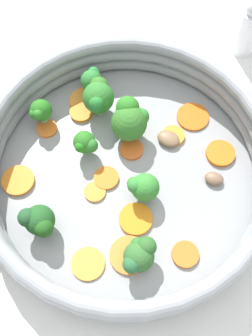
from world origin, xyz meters
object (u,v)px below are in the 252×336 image
Objects in this scene: carrot_slice_3 at (106,176)px; carrot_slice_13 at (85,101)px; broccoli_floret_0 at (139,255)px; broccoli_floret_5 at (98,97)px; broccoli_floret_4 at (85,143)px; broccoli_floret_6 at (40,111)px; skillet at (126,175)px; broccoli_floret_7 at (143,187)px; carrot_slice_5 at (95,192)px; broccoli_floret_2 at (39,221)px; carrot_slice_2 at (136,219)px; carrot_slice_12 at (173,136)px; broccoli_floret_1 at (130,120)px; carrot_slice_1 at (88,264)px; broccoli_floret_3 at (92,79)px; carrot_slice_6 at (193,117)px; carrot_slice_0 at (132,149)px; salt_shaker at (250,26)px; carrot_slice_11 at (47,129)px; carrot_slice_10 at (185,254)px; carrot_slice_4 at (220,153)px; mushroom_piece_0 at (169,139)px; mushroom_piece_1 at (214,179)px; carrot_slice_8 at (129,255)px.

carrot_slice_13 is (-0.01, -0.12, 0.00)m from carrot_slice_3.
broccoli_floret_0 is 0.82× the size of broccoli_floret_5.
broccoli_floret_6 is (0.04, -0.06, 0.00)m from broccoli_floret_4.
broccoli_floret_7 is at bearing 106.61° from skillet.
carrot_slice_5 is 0.13m from broccoli_floret_6.
broccoli_floret_6 is (-0.04, -0.15, -0.00)m from broccoli_floret_2.
carrot_slice_5 is 0.69× the size of broccoli_floret_4.
carrot_slice_2 is 0.78× the size of broccoli_floret_5.
broccoli_floret_1 is (0.06, -0.02, 0.03)m from carrot_slice_12.
carrot_slice_1 is 0.87× the size of broccoli_floret_2.
carrot_slice_2 is at bearing 88.87° from broccoli_floret_3.
broccoli_floret_7 is (-0.02, 0.14, -0.01)m from broccoli_floret_5.
carrot_slice_6 is 1.04× the size of broccoli_floret_7.
broccoli_floret_6 is (0.06, -0.22, 0.00)m from broccoli_floret_0.
salt_shaker is at bearing -151.26° from carrot_slice_0.
broccoli_floret_7 is (0.01, 0.09, -0.01)m from broccoli_floret_1.
carrot_slice_11 and carrot_slice_12 have the same top height.
carrot_slice_6 is at bearing -155.66° from skillet.
carrot_slice_2 is 0.07m from carrot_slice_10.
broccoli_floret_1 is 0.17m from broccoli_floret_2.
broccoli_floret_4 reaches higher than carrot_slice_11.
carrot_slice_4 is at bearing 55.54° from salt_shaker.
broccoli_floret_2 reaches higher than carrot_slice_12.
carrot_slice_3 is at bearing 15.17° from carrot_slice_12.
mushroom_piece_0 is at bearing 123.54° from broccoli_floret_3.
mushroom_piece_1 is at bearing 139.34° from carrot_slice_0.
carrot_slice_8 and carrot_slice_11 have the same top height.
broccoli_floret_5 is 0.54× the size of salt_shaker.
broccoli_floret_4 is at bearing 124.37° from broccoli_floret_6.
salt_shaker reaches higher than broccoli_floret_5.
broccoli_floret_1 is (-0.04, -0.17, 0.01)m from broccoli_floret_0.
salt_shaker reaches higher than broccoli_floret_3.
broccoli_floret_2 is (0.12, 0.04, 0.03)m from skillet.
carrot_slice_13 is at bearing -100.36° from carrot_slice_5.
broccoli_floret_1 is 1.40× the size of broccoli_floret_3.
carrot_slice_2 is 0.42× the size of salt_shaker.
broccoli_floret_5 is at bearing -72.70° from carrot_slice_0.
carrot_slice_1 is at bearing -13.28° from broccoli_floret_0.
carrot_slice_10 is 0.56× the size of broccoli_floret_1.
salt_shaker reaches higher than carrot_slice_2.
broccoli_floret_3 is (-0.04, -0.15, 0.02)m from carrot_slice_5.
broccoli_floret_1 reaches higher than carrot_slice_0.
carrot_slice_13 is at bearing -104.64° from carrot_slice_1.
broccoli_floret_6 is at bearing -29.92° from carrot_slice_4.
carrot_slice_2 is 0.05m from carrot_slice_8.
carrot_slice_11 is at bearing -50.53° from broccoli_floret_4.
carrot_slice_12 is (-0.11, -0.03, 0.00)m from carrot_slice_3.
carrot_slice_11 is 0.62× the size of broccoli_floret_2.
salt_shaker is (-0.29, -0.11, 0.01)m from broccoli_floret_4.
broccoli_floret_2 is 1.07× the size of broccoli_floret_6.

